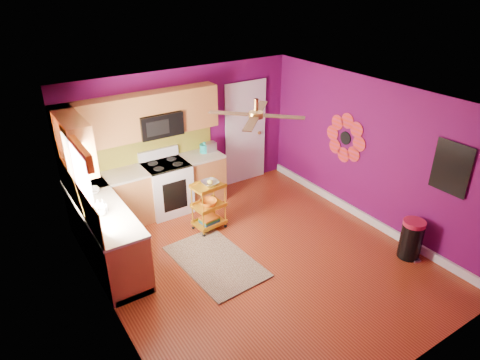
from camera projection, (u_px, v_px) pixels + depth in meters
ground at (261, 260)px, 6.61m from camera, size 5.00×5.00×0.00m
room_envelope at (265, 163)px, 5.89m from camera, size 4.54×5.04×2.52m
lower_cabinets at (132, 210)px, 7.12m from camera, size 2.81×2.31×0.94m
electric_range at (167, 187)px, 7.75m from camera, size 0.76×0.66×1.13m
upper_cabinetry at (121, 125)px, 6.82m from camera, size 2.80×2.30×1.26m
left_window at (78, 167)px, 5.54m from camera, size 0.08×1.35×1.08m
panel_door at (245, 134)px, 8.66m from camera, size 0.95×0.11×2.15m
right_wall_art at (389, 150)px, 6.80m from camera, size 0.04×2.74×1.04m
ceiling_fan at (256, 114)px, 5.74m from camera, size 1.01×1.01×0.26m
shag_rug at (216, 261)px, 6.56m from camera, size 1.09×1.67×0.02m
rolling_cart at (209, 204)px, 7.20m from camera, size 0.55×0.43×0.93m
trash_can at (411, 239)px, 6.55m from camera, size 0.42×0.42×0.64m
teal_kettle at (204, 148)px, 7.99m from camera, size 0.18×0.18×0.21m
toaster at (210, 147)px, 8.02m from camera, size 0.22×0.15×0.18m
soap_bottle_a at (103, 206)px, 6.04m from camera, size 0.09×0.09×0.20m
soap_bottle_b at (98, 205)px, 6.09m from camera, size 0.13×0.13×0.17m
counter_dish at (91, 191)px, 6.56m from camera, size 0.26×0.26×0.06m
counter_cup at (102, 212)px, 5.98m from camera, size 0.13×0.13×0.10m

